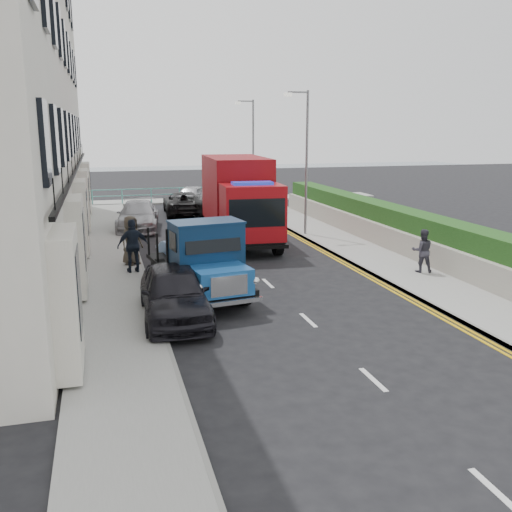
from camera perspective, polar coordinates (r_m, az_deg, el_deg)
name	(u,v)px	position (r m, az deg, el deg)	size (l,w,h in m)	color
ground	(336,346)	(14.45, 8.04, -8.91)	(120.00, 120.00, 0.00)	black
pavement_west	(112,271)	(21.93, -14.24, -1.46)	(2.40, 38.00, 0.12)	gray
pavement_east	(369,255)	(24.41, 11.19, 0.13)	(2.60, 38.00, 0.12)	gray
promenade	(178,201)	(41.98, -7.77, 5.49)	(30.00, 2.50, 0.12)	gray
sea_plane	(145,171)	(72.69, -11.08, 8.37)	(120.00, 120.00, 0.00)	slate
garden_east	(410,233)	(25.15, 15.18, 2.24)	(1.45, 28.00, 1.75)	#B2AD9E
seafront_railing	(180,195)	(41.13, -7.64, 6.08)	(13.00, 0.08, 1.11)	#59B2A5
lamp_mid	(304,155)	(28.02, 4.86, 10.06)	(1.23, 0.18, 7.00)	slate
lamp_far	(251,148)	(37.56, -0.47, 10.79)	(1.23, 0.18, 7.00)	slate
bedford_lorry	(205,265)	(17.65, -5.12, -0.88)	(2.81, 5.51, 2.50)	black
red_lorry	(239,198)	(26.53, -1.70, 5.82)	(2.95, 7.64, 3.93)	black
parked_car_front	(174,293)	(16.15, -8.18, -3.66)	(1.83, 4.54, 1.55)	black
parked_car_mid	(189,262)	(20.04, -6.75, -0.64)	(1.45, 4.16, 1.37)	#5F8CCD
parked_car_rear	(138,216)	(30.69, -11.72, 3.96)	(2.07, 5.08, 1.47)	#9D9EA2
seafront_car_left	(183,203)	(35.75, -7.26, 5.28)	(2.33, 5.05, 1.40)	black
seafront_car_right	(191,196)	(39.40, -6.56, 5.98)	(1.64, 4.07, 1.39)	#A9A9AE
pedestrian_east_far	(422,251)	(21.59, 16.30, 0.52)	(0.77, 0.60, 1.59)	#36333F
pedestrian_west_near	(133,246)	(21.16, -12.19, 1.00)	(1.14, 0.47, 1.95)	black
pedestrian_west_far	(131,240)	(22.36, -12.37, 1.56)	(0.93, 0.60, 1.90)	#40382E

